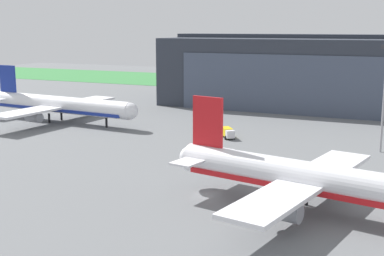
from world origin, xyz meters
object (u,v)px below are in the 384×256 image
(maintenance_hangar, at_px, (299,71))
(baggage_tug, at_px, (228,132))
(airliner_far_left, at_px, (60,105))
(airliner_near_right, at_px, (313,180))

(maintenance_hangar, height_order, baggage_tug, maintenance_hangar)
(airliner_far_left, xyz_separation_m, baggage_tug, (46.56, -0.38, -3.19))
(airliner_far_left, height_order, airliner_near_right, airliner_near_right)
(maintenance_hangar, xyz_separation_m, airliner_near_right, (24.14, -96.00, -6.13))
(airliner_far_left, bearing_deg, maintenance_hangar, 48.81)
(airliner_far_left, xyz_separation_m, airliner_near_right, (73.27, -39.86, 0.04))
(airliner_near_right, bearing_deg, baggage_tug, 124.08)
(maintenance_hangar, height_order, airliner_far_left, maintenance_hangar)
(maintenance_hangar, xyz_separation_m, airliner_far_left, (-49.12, -56.14, -6.17))
(maintenance_hangar, height_order, airliner_near_right, maintenance_hangar)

